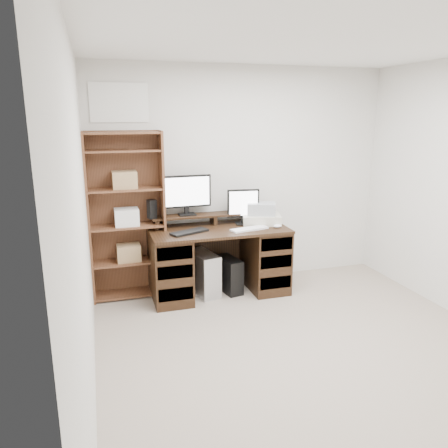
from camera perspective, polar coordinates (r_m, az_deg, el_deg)
name	(u,v)px	position (r m, az deg, el deg)	size (l,w,h in m)	color
room	(329,213)	(3.33, 13.49, 1.35)	(3.54, 4.04, 2.54)	#A49382
desk	(219,259)	(4.88, -0.72, -4.65)	(1.50, 0.70, 0.75)	black
riser_shelf	(213,216)	(4.95, -1.39, 1.07)	(1.40, 0.22, 0.12)	black
monitor_wide	(186,193)	(4.85, -4.96, 4.06)	(0.56, 0.15, 0.44)	black
monitor_small	(243,205)	(4.93, 2.53, 2.46)	(0.36, 0.15, 0.40)	black
speaker	(152,209)	(4.76, -9.41, 1.94)	(0.08, 0.08, 0.21)	black
keyboard_black	(189,232)	(4.60, -4.53, -1.05)	(0.41, 0.14, 0.02)	black
keyboard_white	(249,229)	(4.72, 3.33, -0.65)	(0.42, 0.13, 0.02)	white
mouse	(277,226)	(4.83, 6.99, -0.26)	(0.10, 0.06, 0.04)	white
printer	(261,219)	(4.99, 4.90, 0.66)	(0.43, 0.32, 0.11)	beige
basket	(262,209)	(4.96, 4.93, 2.01)	(0.31, 0.22, 0.13)	#A0A5AA
tower_silver	(203,273)	(4.91, -2.76, -6.44)	(0.21, 0.48, 0.48)	#BABCC2
tower_black	(229,275)	(4.98, 0.66, -6.63)	(0.24, 0.42, 0.39)	black
bookshelf	(126,215)	(4.78, -12.63, 1.18)	(0.80, 0.30, 1.80)	brown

